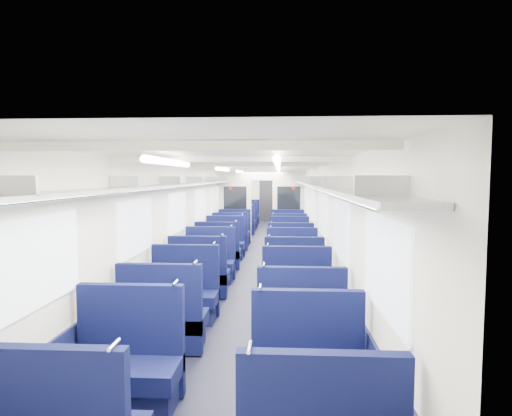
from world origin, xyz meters
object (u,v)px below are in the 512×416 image
at_px(seat_9, 294,279).
at_px(seat_20, 241,225).
at_px(seat_26, 248,216).
at_px(seat_27, 285,217).
at_px(seat_3, 308,378).
at_px(seat_6, 184,297).
at_px(seat_5, 301,328).
at_px(seat_11, 292,266).
at_px(bulkhead, 262,204).
at_px(seat_19, 288,234).
at_px(seat_13, 291,255).
at_px(seat_24, 246,219).
at_px(seat_2, 127,368).
at_px(seat_14, 225,245).
at_px(seat_23, 286,222).
at_px(seat_25, 285,219).
at_px(end_door, 267,200).
at_px(seat_21, 286,226).
at_px(seat_12, 218,254).
at_px(seat_18, 234,234).
at_px(seat_10, 209,264).
at_px(seat_8, 199,277).
at_px(seat_16, 231,238).
at_px(seat_4, 163,322).
at_px(seat_17, 288,240).
at_px(seat_7, 297,300).
at_px(seat_15, 289,246).
at_px(seat_22, 243,222).

relative_size(seat_9, seat_20, 1.00).
relative_size(seat_26, seat_27, 1.00).
bearing_deg(seat_3, seat_26, 96.43).
bearing_deg(seat_6, seat_5, -34.95).
bearing_deg(seat_11, bulkhead, 98.74).
height_order(seat_6, seat_19, same).
relative_size(seat_13, seat_24, 1.00).
relative_size(seat_2, seat_3, 1.00).
xyz_separation_m(seat_14, seat_23, (1.66, 5.48, 0.00)).
bearing_deg(seat_25, end_door, 108.81).
bearing_deg(bulkhead, seat_25, 77.43).
distance_m(bulkhead, seat_9, 6.51).
relative_size(seat_21, seat_25, 1.00).
height_order(seat_2, seat_25, same).
xyz_separation_m(seat_12, seat_18, (0.00, 3.38, 0.00)).
bearing_deg(seat_20, seat_10, -90.00).
bearing_deg(seat_8, seat_16, 90.00).
relative_size(seat_11, seat_24, 1.00).
xyz_separation_m(seat_9, seat_12, (-1.66, 2.23, 0.00)).
distance_m(seat_4, seat_9, 2.80).
bearing_deg(seat_17, seat_10, -115.98).
bearing_deg(seat_20, seat_13, -73.76).
xyz_separation_m(seat_24, seat_25, (1.66, 0.12, 0.00)).
distance_m(seat_12, seat_13, 1.66).
height_order(seat_6, seat_13, same).
bearing_deg(seat_2, seat_7, 53.33).
bearing_deg(seat_16, seat_17, -6.44).
bearing_deg(seat_27, seat_14, -102.24).
height_order(seat_17, seat_27, same).
height_order(seat_9, seat_10, same).
bearing_deg(seat_21, seat_23, 90.00).
height_order(end_door, seat_6, end_door).
height_order(seat_21, seat_24, same).
bearing_deg(end_door, seat_27, -60.37).
distance_m(seat_23, seat_26, 2.80).
bearing_deg(seat_7, seat_2, -126.67).
bearing_deg(seat_13, seat_26, 100.42).
relative_size(seat_3, seat_13, 1.00).
bearing_deg(seat_15, seat_3, -90.00).
height_order(seat_4, seat_12, same).
bearing_deg(seat_22, seat_18, -90.00).
relative_size(seat_11, seat_20, 1.00).
relative_size(end_door, seat_16, 1.77).
distance_m(seat_5, seat_24, 12.44).
xyz_separation_m(seat_12, seat_19, (1.66, 3.35, 0.00)).
distance_m(seat_10, seat_16, 3.59).
distance_m(seat_2, seat_7, 2.78).
distance_m(bulkhead, seat_27, 4.85).
bearing_deg(bulkhead, seat_14, -105.71).
bearing_deg(seat_11, seat_23, 90.00).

